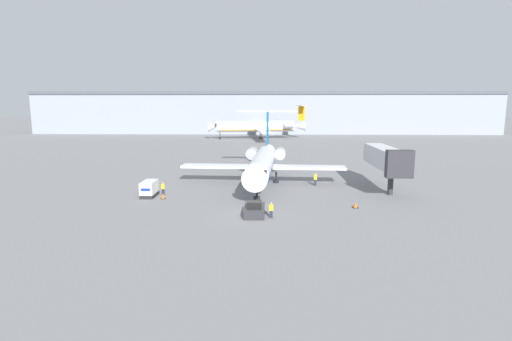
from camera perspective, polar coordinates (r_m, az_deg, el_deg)
ground_plane at (r=42.14m, az=-0.42°, el=-6.59°), size 600.00×600.00×0.00m
terminal_building at (r=160.50m, az=1.18°, el=8.29°), size 180.00×16.80×16.28m
airplane_main at (r=58.84m, az=0.98°, el=1.27°), size 24.22×26.56×10.48m
pushback_tug at (r=42.30m, az=-0.21°, el=-5.64°), size 2.12×3.71×1.74m
luggage_cart at (r=52.60m, az=-14.99°, el=-2.53°), size 1.62×3.33×2.00m
worker_near_tug at (r=41.46m, az=2.18°, el=-5.64°), size 0.40×0.24×1.65m
worker_by_wing at (r=58.13m, az=8.48°, el=-1.19°), size 0.40×0.26×1.85m
worker_on_apron at (r=53.09m, az=-13.14°, el=-2.50°), size 0.40×0.24×1.65m
traffic_cone_left at (r=51.03m, az=-13.15°, el=-3.58°), size 0.55×0.55×0.73m
traffic_cone_right at (r=46.88m, az=14.01°, el=-4.82°), size 0.65×0.65×0.65m
airplane_parked_far_left at (r=134.08m, az=0.32°, el=6.33°), size 32.77×37.22×11.06m
jet_bridge at (r=56.60m, az=18.04°, el=1.71°), size 3.20×13.37×6.19m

